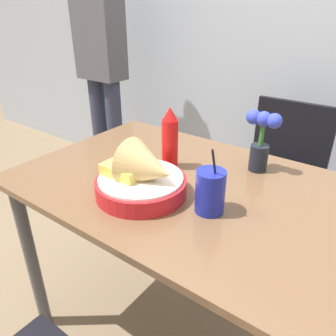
{
  "coord_description": "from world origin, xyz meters",
  "views": [
    {
      "loc": [
        0.55,
        -0.83,
        1.32
      ],
      "look_at": [
        -0.03,
        -0.04,
        0.82
      ],
      "focal_mm": 35.0,
      "sensor_mm": 36.0,
      "label": 1
    }
  ],
  "objects": [
    {
      "name": "ground_plane",
      "position": [
        0.0,
        0.0,
        0.0
      ],
      "size": [
        12.0,
        12.0,
        0.0
      ],
      "primitive_type": "plane",
      "color": "#7A664C"
    },
    {
      "name": "wall_window",
      "position": [
        0.0,
        1.19,
        1.3
      ],
      "size": [
        7.0,
        0.06,
        2.6
      ],
      "color": "#9EA8B7",
      "rests_on": "ground_plane"
    },
    {
      "name": "dining_table",
      "position": [
        0.0,
        0.0,
        0.66
      ],
      "size": [
        1.15,
        0.79,
        0.76
      ],
      "color": "brown",
      "rests_on": "ground_plane"
    },
    {
      "name": "chair_far_window",
      "position": [
        0.12,
        0.76,
        0.53
      ],
      "size": [
        0.4,
        0.4,
        0.87
      ],
      "color": "black",
      "rests_on": "ground_plane"
    },
    {
      "name": "food_basket",
      "position": [
        -0.05,
        -0.15,
        0.83
      ],
      "size": [
        0.29,
        0.29,
        0.18
      ],
      "color": "red",
      "rests_on": "dining_table"
    },
    {
      "name": "ketchup_bottle",
      "position": [
        -0.1,
        0.06,
        0.88
      ],
      "size": [
        0.06,
        0.06,
        0.23
      ],
      "color": "red",
      "rests_on": "dining_table"
    },
    {
      "name": "drink_cup",
      "position": [
        0.16,
        -0.1,
        0.83
      ],
      "size": [
        0.09,
        0.09,
        0.21
      ],
      "color": "#192399",
      "rests_on": "dining_table"
    },
    {
      "name": "flower_vase",
      "position": [
        0.17,
        0.24,
        0.89
      ],
      "size": [
        0.13,
        0.07,
        0.22
      ],
      "color": "black",
      "rests_on": "dining_table"
    },
    {
      "name": "person_standing",
      "position": [
        -1.16,
        0.73,
        1.03
      ],
      "size": [
        0.32,
        0.2,
        1.77
      ],
      "color": "#2D3347",
      "rests_on": "ground_plane"
    }
  ]
}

